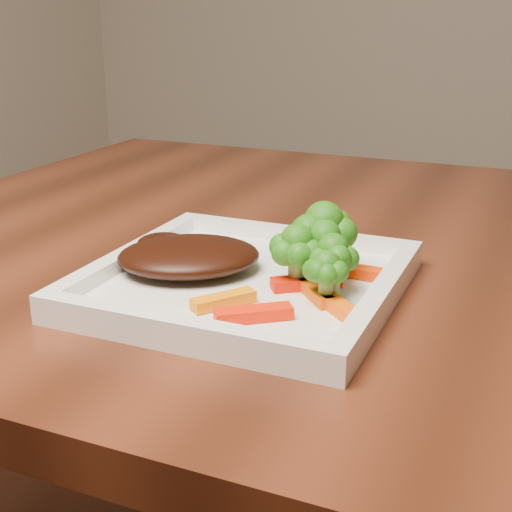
% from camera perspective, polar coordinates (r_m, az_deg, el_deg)
% --- Properties ---
extents(plate, '(0.27, 0.27, 0.01)m').
position_cam_1_polar(plate, '(0.66, -0.80, -2.43)').
color(plate, white).
rests_on(plate, dining_table).
extents(steak, '(0.17, 0.16, 0.03)m').
position_cam_1_polar(steak, '(0.68, -5.39, -0.01)').
color(steak, black).
rests_on(steak, plate).
extents(broccoli_0, '(0.08, 0.08, 0.07)m').
position_cam_1_polar(broccoli_0, '(0.65, 5.41, 1.15)').
color(broccoli_0, '#386F12').
rests_on(broccoli_0, plate).
extents(broccoli_1, '(0.06, 0.06, 0.06)m').
position_cam_1_polar(broccoli_1, '(0.62, 6.18, -0.15)').
color(broccoli_1, '#1D6811').
rests_on(broccoli_1, plate).
extents(broccoli_2, '(0.05, 0.05, 0.06)m').
position_cam_1_polar(broccoli_2, '(0.60, 5.63, -1.23)').
color(broccoli_2, '#205E0F').
rests_on(broccoli_2, plate).
extents(broccoli_3, '(0.06, 0.06, 0.06)m').
position_cam_1_polar(broccoli_3, '(0.63, 3.28, 0.17)').
color(broccoli_3, '#146911').
rests_on(broccoli_3, plate).
extents(carrot_0, '(0.06, 0.05, 0.01)m').
position_cam_1_polar(carrot_0, '(0.57, -0.19, -4.64)').
color(carrot_0, '#FF1F04').
rests_on(carrot_0, plate).
extents(carrot_1, '(0.05, 0.05, 0.01)m').
position_cam_1_polar(carrot_1, '(0.58, 6.94, -4.28)').
color(carrot_1, '#FF5904').
rests_on(carrot_1, plate).
extents(carrot_2, '(0.05, 0.05, 0.01)m').
position_cam_1_polar(carrot_2, '(0.60, -2.61, -3.55)').
color(carrot_2, orange).
rests_on(carrot_2, plate).
extents(carrot_3, '(0.06, 0.02, 0.01)m').
position_cam_1_polar(carrot_3, '(0.67, 8.82, -1.35)').
color(carrot_3, '#F03603').
rests_on(carrot_3, plate).
extents(carrot_5, '(0.04, 0.05, 0.01)m').
position_cam_1_polar(carrot_5, '(0.61, 4.82, -2.98)').
color(carrot_5, '#E85403').
rests_on(carrot_5, plate).
extents(carrot_6, '(0.06, 0.05, 0.01)m').
position_cam_1_polar(carrot_6, '(0.64, 4.04, -2.11)').
color(carrot_6, red).
rests_on(carrot_6, plate).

